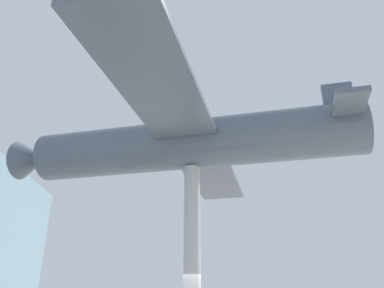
% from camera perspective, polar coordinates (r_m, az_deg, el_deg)
% --- Properties ---
extents(support_pylon_central, '(0.59, 0.59, 6.38)m').
position_cam_1_polar(support_pylon_central, '(13.52, 0.00, -16.37)').
color(support_pylon_central, '#B7B7BC').
rests_on(support_pylon_central, ground_plane).
extents(suspended_airplane, '(15.87, 14.45, 2.88)m').
position_cam_1_polar(suspended_airplane, '(14.72, -1.27, -0.09)').
color(suspended_airplane, '#4C5666').
rests_on(suspended_airplane, support_pylon_central).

